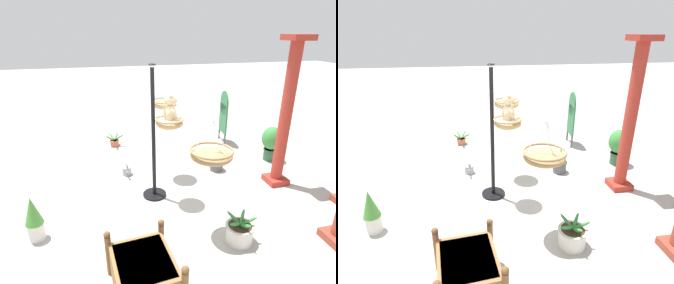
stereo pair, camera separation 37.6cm
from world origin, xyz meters
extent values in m
plane|color=#ADAAA3|center=(0.00, 0.00, 0.00)|extent=(40.00, 40.00, 0.00)
cylinder|color=black|center=(-0.25, -0.19, 1.19)|extent=(0.07, 0.07, 2.38)
cylinder|color=black|center=(-0.25, -0.19, 0.02)|extent=(0.44, 0.44, 0.04)
torus|color=black|center=(-0.25, -0.19, 2.42)|extent=(0.12, 0.12, 0.02)
ellipsoid|color=tan|center=(-0.10, 0.06, 1.47)|extent=(0.46, 0.46, 0.17)
torus|color=#97794E|center=(-0.10, 0.06, 1.54)|extent=(0.49, 0.49, 0.04)
ellipsoid|color=silver|center=(-0.10, 0.06, 1.49)|extent=(0.40, 0.40, 0.14)
cylinder|color=#B7B7BC|center=(0.00, 0.12, 1.76)|extent=(0.20, 0.12, 0.45)
cylinder|color=#B7B7BC|center=(-0.19, 0.12, 1.76)|extent=(0.20, 0.12, 0.45)
cylinder|color=#B7B7BC|center=(-0.10, -0.04, 1.76)|extent=(0.01, 0.22, 0.45)
torus|color=#B7B7BC|center=(-0.10, 0.06, 1.98)|extent=(0.06, 0.06, 0.01)
ellipsoid|color=#D1B789|center=(-0.10, 0.07, 1.64)|extent=(0.26, 0.22, 0.30)
sphere|color=#D1B789|center=(-0.10, 0.07, 1.88)|extent=(0.25, 0.25, 0.20)
ellipsoid|color=beige|center=(-0.10, 0.15, 1.86)|extent=(0.10, 0.09, 0.06)
sphere|color=black|center=(-0.10, 0.17, 1.86)|extent=(0.03, 0.03, 0.03)
sphere|color=#D1B789|center=(-0.16, 0.07, 1.96)|extent=(0.07, 0.07, 0.07)
sphere|color=#D1B789|center=(-0.03, 0.07, 1.96)|extent=(0.07, 0.07, 0.07)
ellipsoid|color=#D1B789|center=(-0.23, 0.11, 1.68)|extent=(0.08, 0.15, 0.19)
ellipsoid|color=#D1B789|center=(0.04, 0.11, 1.68)|extent=(0.08, 0.15, 0.19)
ellipsoid|color=#D1B789|center=(-0.17, 0.18, 1.53)|extent=(0.09, 0.17, 0.09)
ellipsoid|color=#D1B789|center=(-0.03, 0.18, 1.53)|extent=(0.09, 0.17, 0.09)
ellipsoid|color=tan|center=(-1.01, 0.19, 1.56)|extent=(0.49, 0.49, 0.17)
torus|color=#97794E|center=(-1.01, 0.19, 1.64)|extent=(0.51, 0.51, 0.04)
cylinder|color=#B7B7BC|center=(-0.92, 0.25, 1.92)|extent=(0.21, 0.13, 0.56)
cylinder|color=#B7B7BC|center=(-1.11, 0.25, 1.92)|extent=(0.21, 0.13, 0.56)
cylinder|color=#B7B7BC|center=(-1.01, 0.08, 1.92)|extent=(0.01, 0.23, 0.56)
torus|color=#B7B7BC|center=(-1.01, 0.19, 2.19)|extent=(0.06, 0.06, 0.01)
ellipsoid|color=#A37F51|center=(0.94, 0.41, 1.29)|extent=(0.60, 0.60, 0.18)
torus|color=olive|center=(0.94, 0.41, 1.38)|extent=(0.62, 0.62, 0.04)
cylinder|color=#B7B7BC|center=(1.06, 0.48, 1.60)|extent=(0.25, 0.15, 0.45)
cylinder|color=#B7B7BC|center=(0.82, 0.48, 1.60)|extent=(0.25, 0.15, 0.45)
cylinder|color=#B7B7BC|center=(0.94, 0.28, 1.60)|extent=(0.01, 0.29, 0.45)
torus|color=#B7B7BC|center=(0.94, 0.41, 1.82)|extent=(0.06, 0.06, 0.01)
cylinder|color=#9E2D23|center=(-0.14, 2.33, 1.38)|extent=(0.22, 0.22, 2.77)
cube|color=#9E2D23|center=(-0.14, 2.33, 0.06)|extent=(0.40, 0.40, 0.12)
cube|color=#9E2D23|center=(-0.14, 2.33, 2.82)|extent=(0.43, 0.43, 0.10)
cube|color=olive|center=(1.80, -0.72, 0.25)|extent=(0.88, 0.77, 0.49)
cube|color=#382819|center=(1.80, -0.72, 0.46)|extent=(0.77, 0.68, 0.06)
cylinder|color=brown|center=(1.37, -0.41, 0.30)|extent=(0.08, 0.08, 0.59)
cylinder|color=brown|center=(1.43, -1.10, 0.30)|extent=(0.08, 0.08, 0.59)
sphere|color=brown|center=(1.37, -0.41, 0.62)|extent=(0.09, 0.09, 0.09)
sphere|color=brown|center=(2.18, -0.33, 0.62)|extent=(0.09, 0.09, 0.09)
sphere|color=brown|center=(1.43, -1.10, 0.62)|extent=(0.09, 0.09, 0.09)
cylinder|color=beige|center=(1.28, 0.79, 0.14)|extent=(0.39, 0.39, 0.29)
torus|color=#BCB7AE|center=(1.28, 0.79, 0.28)|extent=(0.43, 0.43, 0.03)
cylinder|color=#382819|center=(1.28, 0.79, 0.27)|extent=(0.35, 0.35, 0.03)
ellipsoid|color=#38843D|center=(1.39, 0.81, 0.36)|extent=(0.25, 0.09, 0.19)
ellipsoid|color=#38843D|center=(1.31, 0.91, 0.36)|extent=(0.10, 0.26, 0.17)
ellipsoid|color=#38843D|center=(1.19, 0.86, 0.36)|extent=(0.23, 0.20, 0.18)
ellipsoid|color=#38843D|center=(1.18, 0.73, 0.36)|extent=(0.24, 0.18, 0.17)
ellipsoid|color=#38843D|center=(1.33, 0.68, 0.37)|extent=(0.15, 0.26, 0.16)
cylinder|color=beige|center=(0.51, -2.14, 0.14)|extent=(0.24, 0.24, 0.29)
torus|color=#BCB7AE|center=(0.51, -2.14, 0.28)|extent=(0.27, 0.27, 0.03)
cylinder|color=#382819|center=(0.51, -2.14, 0.27)|extent=(0.21, 0.21, 0.03)
cone|color=#478E38|center=(0.51, -2.14, 0.51)|extent=(0.26, 0.26, 0.44)
cylinder|color=#4C4C51|center=(-0.94, 1.36, 0.12)|extent=(0.29, 0.29, 0.25)
torus|color=#444449|center=(-0.94, 1.36, 0.24)|extent=(0.32, 0.32, 0.03)
cylinder|color=#382819|center=(-0.94, 1.36, 0.23)|extent=(0.25, 0.25, 0.03)
cone|color=#38843D|center=(-0.94, 1.36, 0.40)|extent=(0.32, 0.32, 0.31)
cylinder|color=#BC6042|center=(-2.90, -0.76, 0.09)|extent=(0.22, 0.22, 0.17)
torus|color=#A9573B|center=(-2.90, -0.76, 0.16)|extent=(0.26, 0.26, 0.03)
cylinder|color=#382819|center=(-2.90, -0.76, 0.16)|extent=(0.20, 0.20, 0.03)
ellipsoid|color=#56934C|center=(-2.76, -0.76, 0.26)|extent=(0.29, 0.05, 0.16)
ellipsoid|color=#56934C|center=(-2.86, -0.64, 0.25)|extent=(0.11, 0.29, 0.18)
ellipsoid|color=#56934C|center=(-3.00, -0.70, 0.24)|extent=(0.26, 0.19, 0.21)
ellipsoid|color=#56934C|center=(-3.01, -0.83, 0.25)|extent=(0.28, 0.18, 0.18)
ellipsoid|color=#56934C|center=(-2.86, -0.87, 0.24)|extent=(0.14, 0.26, 0.23)
cylinder|color=#2D5638|center=(-1.13, 2.81, 0.14)|extent=(0.28, 0.28, 0.28)
torus|color=#294E32|center=(-1.13, 2.81, 0.27)|extent=(0.32, 0.32, 0.03)
cylinder|color=#382819|center=(-1.13, 2.81, 0.26)|extent=(0.25, 0.25, 0.03)
ellipsoid|color=#38843D|center=(-1.13, 2.81, 0.56)|extent=(0.45, 0.45, 0.55)
cube|color=#286B3D|center=(-2.47, 2.16, 0.69)|extent=(0.62, 0.12, 0.78)
cylinder|color=#286B3D|center=(-2.47, 2.16, 1.13)|extent=(0.62, 0.12, 0.62)
cylinder|color=#4C4C4C|center=(-2.74, 2.20, 0.15)|extent=(0.05, 0.05, 0.30)
cylinder|color=#4C4C4C|center=(-2.21, 2.13, 0.15)|extent=(0.05, 0.05, 0.30)
cylinder|color=gray|center=(-1.19, -0.61, 0.09)|extent=(0.20, 0.20, 0.18)
cylinder|color=gray|center=(-1.05, -0.61, 0.11)|extent=(0.17, 0.04, 0.14)
sphere|color=slate|center=(-0.97, -0.61, 0.16)|extent=(0.06, 0.06, 0.06)
torus|color=gray|center=(-1.19, -0.61, 0.22)|extent=(0.16, 0.02, 0.16)
camera|label=1|loc=(4.29, -1.03, 2.96)|focal=30.12mm
camera|label=2|loc=(4.36, -0.66, 2.96)|focal=30.12mm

